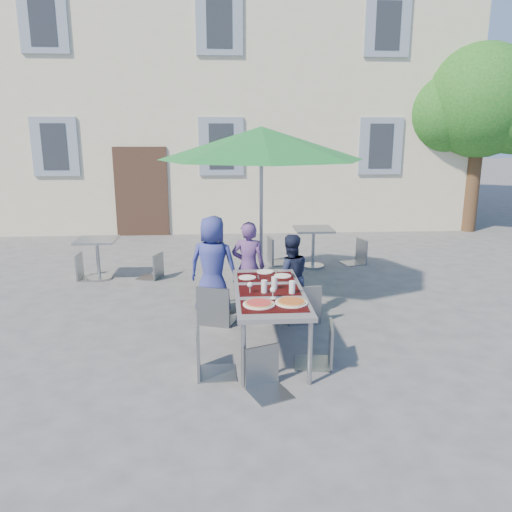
{
  "coord_description": "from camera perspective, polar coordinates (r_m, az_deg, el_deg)",
  "views": [
    {
      "loc": [
        0.0,
        -5.1,
        2.54
      ],
      "look_at": [
        0.44,
        1.31,
        0.94
      ],
      "focal_mm": 35.0,
      "sensor_mm": 36.0,
      "label": 1
    }
  ],
  "objects": [
    {
      "name": "child_2",
      "position": [
        6.93,
        3.87,
        -2.35
      ],
      "size": [
        0.61,
        0.38,
        1.19
      ],
      "primitive_type": "imported",
      "rotation": [
        0.0,
        0.0,
        3.23
      ],
      "color": "#1A203A",
      "rests_on": "ground"
    },
    {
      "name": "child_0",
      "position": [
        7.1,
        -4.96,
        -1.04
      ],
      "size": [
        0.78,
        0.61,
        1.42
      ],
      "primitive_type": "imported",
      "rotation": [
        0.0,
        0.0,
        2.89
      ],
      "color": "navy",
      "rests_on": "ground"
    },
    {
      "name": "glassware",
      "position": [
        5.72,
        2.04,
        -3.46
      ],
      "size": [
        0.54,
        0.39,
        0.15
      ],
      "color": "silver",
      "rests_on": "dining_table"
    },
    {
      "name": "bg_chair_l_0",
      "position": [
        9.29,
        -19.12,
        0.57
      ],
      "size": [
        0.4,
        0.4,
        0.88
      ],
      "color": "gray",
      "rests_on": "ground"
    },
    {
      "name": "bg_chair_l_1",
      "position": [
        9.82,
        2.27,
        2.51
      ],
      "size": [
        0.51,
        0.5,
        1.01
      ],
      "color": "gray",
      "rests_on": "ground"
    },
    {
      "name": "patio_umbrella",
      "position": [
        7.5,
        0.62,
        12.67
      ],
      "size": [
        3.07,
        3.07,
        2.62
      ],
      "color": "#A3A6AB",
      "rests_on": "ground"
    },
    {
      "name": "pizza_near_left",
      "position": [
        5.33,
        0.34,
        -5.46
      ],
      "size": [
        0.34,
        0.34,
        0.03
      ],
      "color": "white",
      "rests_on": "dining_table"
    },
    {
      "name": "chair_1",
      "position": [
        6.79,
        0.98,
        -3.49
      ],
      "size": [
        0.41,
        0.41,
        0.87
      ],
      "color": "#939A9E",
      "rests_on": "ground"
    },
    {
      "name": "chair_2",
      "position": [
        6.76,
        5.42,
        -2.72
      ],
      "size": [
        0.51,
        0.52,
        1.03
      ],
      "color": "gray",
      "rests_on": "ground"
    },
    {
      "name": "bg_chair_r_1",
      "position": [
        10.04,
        11.58,
        2.14
      ],
      "size": [
        0.5,
        0.5,
        0.91
      ],
      "color": "gray",
      "rests_on": "ground"
    },
    {
      "name": "chair_0",
      "position": [
        6.69,
        -4.7,
        -2.83
      ],
      "size": [
        0.58,
        0.59,
        1.04
      ],
      "color": "gray",
      "rests_on": "ground"
    },
    {
      "name": "building",
      "position": [
        16.76,
        -4.16,
        21.85
      ],
      "size": [
        13.6,
        8.2,
        11.1
      ],
      "color": "beige",
      "rests_on": "ground"
    },
    {
      "name": "cafe_table_0",
      "position": [
        9.2,
        -17.65,
        0.42
      ],
      "size": [
        0.68,
        0.68,
        0.73
      ],
      "color": "#A3A6AB",
      "rests_on": "ground"
    },
    {
      "name": "tree",
      "position": [
        14.25,
        24.41,
        15.63
      ],
      "size": [
        3.6,
        3.0,
        4.7
      ],
      "color": "#4B3320",
      "rests_on": "ground"
    },
    {
      "name": "pizza_near_right",
      "position": [
        5.39,
        4.06,
        -5.26
      ],
      "size": [
        0.35,
        0.35,
        0.03
      ],
      "color": "white",
      "rests_on": "dining_table"
    },
    {
      "name": "place_settings",
      "position": [
        6.4,
        1.07,
        -2.17
      ],
      "size": [
        0.71,
        0.47,
        0.01
      ],
      "color": "white",
      "rests_on": "dining_table"
    },
    {
      "name": "chair_3",
      "position": [
        5.33,
        -5.63,
        -8.14
      ],
      "size": [
        0.43,
        0.42,
        0.92
      ],
      "color": "gray",
      "rests_on": "ground"
    },
    {
      "name": "dining_table",
      "position": [
        5.84,
        1.52,
        -4.46
      ],
      "size": [
        0.8,
        1.85,
        0.76
      ],
      "color": "#48474C",
      "rests_on": "ground"
    },
    {
      "name": "child_1",
      "position": [
        7.17,
        -0.87,
        -1.25
      ],
      "size": [
        0.52,
        0.38,
        1.32
      ],
      "primitive_type": "imported",
      "rotation": [
        0.0,
        0.0,
        2.99
      ],
      "color": "#5E3C7C",
      "rests_on": "ground"
    },
    {
      "name": "chair_4",
      "position": [
        5.58,
        7.65,
        -7.14
      ],
      "size": [
        0.47,
        0.47,
        0.93
      ],
      "color": "gray",
      "rests_on": "ground"
    },
    {
      "name": "cafe_table_1",
      "position": [
        9.62,
        6.57,
        1.81
      ],
      "size": [
        0.71,
        0.71,
        0.76
      ],
      "color": "#A3A6AB",
      "rests_on": "ground"
    },
    {
      "name": "bg_chair_r_0",
      "position": [
        9.0,
        -11.69,
        0.54
      ],
      "size": [
        0.49,
        0.48,
        0.86
      ],
      "color": "gray",
      "rests_on": "ground"
    },
    {
      "name": "ground",
      "position": [
        5.7,
        -3.6,
        -12.52
      ],
      "size": [
        90.0,
        90.0,
        0.0
      ],
      "primitive_type": "plane",
      "color": "#4A4A4C",
      "rests_on": "ground"
    },
    {
      "name": "chair_5",
      "position": [
        5.01,
        1.17,
        -10.18
      ],
      "size": [
        0.49,
        0.49,
        0.85
      ],
      "color": "gray",
      "rests_on": "ground"
    }
  ]
}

